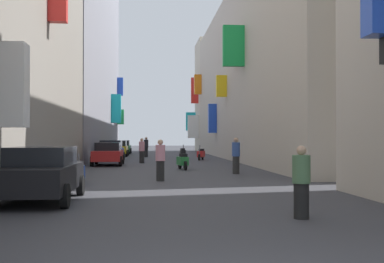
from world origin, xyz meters
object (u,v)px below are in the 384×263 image
parked_car_yellow (117,148)px  scooter_black (183,153)px  scooter_blue (78,171)px  pedestrian_near_right (146,147)px  scooter_red (201,154)px  parked_car_red (108,153)px  scooter_green (183,161)px  parked_car_black (41,173)px  parked_car_green (122,147)px  pedestrian_mid_street (301,183)px  pedestrian_far_away (142,151)px  parked_car_blue (111,150)px  pedestrian_crossing (236,156)px  pedestrian_near_left (160,160)px

parked_car_yellow → scooter_black: (5.60, -5.31, -0.30)m
scooter_blue → pedestrian_near_right: 24.64m
parked_car_yellow → scooter_red: (6.80, -7.83, -0.30)m
parked_car_red → scooter_green: bearing=-46.7°
parked_car_yellow → parked_car_black: (-0.02, -31.34, 0.01)m
parked_car_red → parked_car_green: size_ratio=0.99×
pedestrian_mid_street → pedestrian_far_away: (-3.65, 22.63, 0.07)m
parked_car_red → parked_car_blue: parked_car_blue is taller
scooter_green → parked_car_black: bearing=-110.3°
parked_car_red → parked_car_green: (-0.31, 21.58, 0.00)m
parked_car_green → pedestrian_crossing: (6.89, -29.44, 0.11)m
parked_car_yellow → parked_car_red: bearing=-88.6°
scooter_black → pedestrian_mid_street: 29.38m
parked_car_black → pedestrian_mid_street: 6.92m
scooter_red → pedestrian_crossing: pedestrian_crossing is taller
parked_car_red → parked_car_black: size_ratio=0.97×
parked_car_green → pedestrian_crossing: size_ratio=2.34×
parked_car_black → pedestrian_crossing: 11.60m
pedestrian_crossing → scooter_blue: bearing=-146.6°
pedestrian_mid_street → parked_car_blue: bearing=102.7°
parked_car_black → parked_car_blue: size_ratio=0.99×
scooter_black → scooter_blue: same height
scooter_black → parked_car_blue: bearing=-152.2°
scooter_black → pedestrian_near_left: 20.33m
parked_car_red → parked_car_green: bearing=90.8°
pedestrian_near_left → pedestrian_near_right: 23.59m
parked_car_green → scooter_green: bearing=-80.0°
scooter_black → pedestrian_near_right: bearing=131.5°
scooter_red → pedestrian_near_right: size_ratio=1.03×
pedestrian_crossing → pedestrian_near_right: size_ratio=0.97×
scooter_black → pedestrian_crossing: (1.32, -16.75, 0.39)m
pedestrian_crossing → pedestrian_mid_street: bearing=-94.0°
scooter_green → pedestrian_mid_street: size_ratio=1.15×
parked_car_red → pedestrian_near_left: pedestrian_near_left is taller
parked_car_black → scooter_red: parked_car_black is taller
parked_car_blue → scooter_green: size_ratio=2.32×
parked_car_black → pedestrian_near_left: (3.32, 5.83, 0.04)m
scooter_red → pedestrian_near_right: (-4.18, 5.90, 0.41)m
scooter_blue → pedestrian_mid_street: size_ratio=1.21×
pedestrian_crossing → scooter_green: bearing=124.8°
parked_car_green → parked_car_black: bearing=-90.1°
scooter_black → pedestrian_crossing: size_ratio=1.04×
parked_car_yellow → parked_car_blue: bearing=-89.5°
parked_car_green → parked_car_blue: 15.61m
scooter_red → scooter_green: bearing=-101.2°
parked_car_red → pedestrian_near_left: 11.68m
parked_car_black → scooter_black: bearing=77.8°
parked_car_red → pedestrian_mid_street: size_ratio=2.56×
scooter_black → pedestrian_crossing: pedestrian_crossing is taller
scooter_blue → pedestrian_near_right: size_ratio=1.06×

